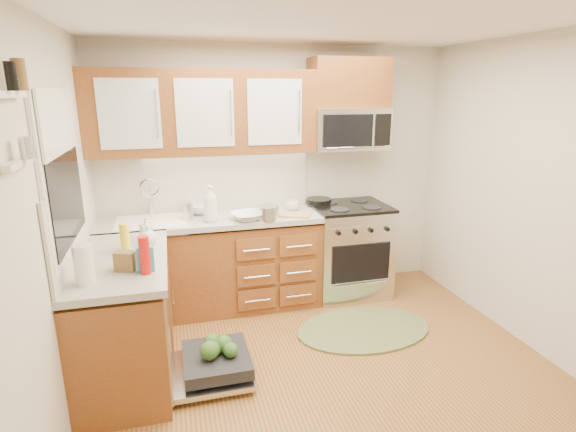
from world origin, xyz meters
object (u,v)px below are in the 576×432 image
object	(u,v)px
rug	(364,329)
skillet	(319,201)
upper_cabinets	(203,112)
cutting_board	(295,215)
cup	(293,205)
stock_pot	(267,213)
bowl_a	(247,216)
dishwasher	(211,366)
paper_towel_roll	(84,264)
microwave	(348,129)
bowl_b	(201,209)
range	(348,249)
sink	(152,235)

from	to	relation	value
rug	skillet	world-z (taller)	skillet
upper_cabinets	skillet	world-z (taller)	upper_cabinets
cutting_board	cup	size ratio (longest dim) A/B	2.16
stock_pot	bowl_a	distance (m)	0.18
dishwasher	paper_towel_roll	world-z (taller)	paper_towel_roll
rug	skillet	size ratio (longest dim) A/B	4.74
microwave	cup	distance (m)	0.94
stock_pot	bowl_b	bearing A→B (deg)	146.51
dishwasher	stock_pot	size ratio (longest dim) A/B	3.26
range	bowl_b	bearing A→B (deg)	173.43
skillet	stock_pot	world-z (taller)	stock_pot
cutting_board	paper_towel_roll	distance (m)	2.02
rug	bowl_b	world-z (taller)	bowl_b
upper_cabinets	stock_pot	xyz separation A→B (m)	(0.50, -0.35, -0.89)
rug	paper_towel_roll	distance (m)	2.42
upper_cabinets	paper_towel_roll	bearing A→B (deg)	-121.03
cutting_board	upper_cabinets	bearing A→B (deg)	158.66
cutting_board	bowl_b	distance (m)	0.92
paper_towel_roll	bowl_b	xyz separation A→B (m)	(0.80, 1.48, -0.08)
rug	bowl_a	size ratio (longest dim) A/B	4.21
skillet	dishwasher	bearing A→B (deg)	-134.41
range	stock_pot	bearing A→B (deg)	-166.88
range	rug	world-z (taller)	range
range	bowl_a	distance (m)	1.20
skillet	stock_pot	size ratio (longest dim) A/B	1.20
paper_towel_roll	bowl_b	distance (m)	1.69
sink	stock_pot	bearing A→B (deg)	-11.00
sink	skillet	distance (m)	1.67
range	rug	xyz separation A→B (m)	(-0.16, -0.79, -0.46)
range	cup	distance (m)	0.78
upper_cabinets	microwave	distance (m)	1.42
sink	skillet	world-z (taller)	skillet
upper_cabinets	cup	distance (m)	1.22
range	sink	size ratio (longest dim) A/B	1.53
dishwasher	paper_towel_roll	size ratio (longest dim) A/B	2.79
skillet	cup	xyz separation A→B (m)	(-0.31, -0.12, 0.00)
skillet	stock_pot	distance (m)	0.72
range	paper_towel_roll	bearing A→B (deg)	-150.13
dishwasher	cup	xyz separation A→B (m)	(0.95, 1.17, 0.88)
rug	cup	xyz separation A→B (m)	(-0.43, 0.82, 0.97)
upper_cabinets	stock_pot	distance (m)	1.08
skillet	cup	world-z (taller)	cup
dishwasher	bowl_a	size ratio (longest dim) A/B	2.41
dishwasher	upper_cabinets	bearing A→B (deg)	83.96
cutting_board	bowl_b	size ratio (longest dim) A/B	0.95
microwave	stock_pot	xyz separation A→B (m)	(-0.90, -0.33, -0.71)
range	cup	bearing A→B (deg)	176.29
sink	skillet	xyz separation A→B (m)	(1.65, 0.17, 0.17)
bowl_b	skillet	bearing A→B (deg)	-0.66
upper_cabinets	rug	xyz separation A→B (m)	(1.25, -0.93, -1.86)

